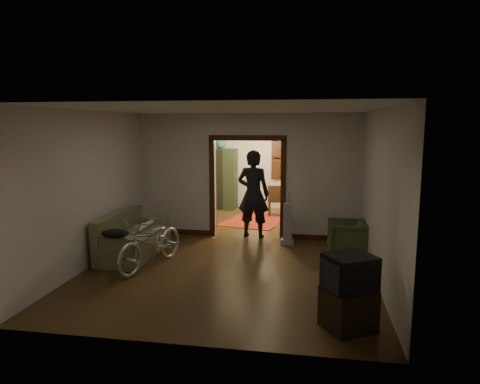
% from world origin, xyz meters
% --- Properties ---
extents(floor, '(5.00, 8.50, 0.01)m').
position_xyz_m(floor, '(0.00, 0.00, 0.00)').
color(floor, '#31200F').
rests_on(floor, ground).
extents(ceiling, '(5.00, 8.50, 0.01)m').
position_xyz_m(ceiling, '(0.00, 0.00, 2.80)').
color(ceiling, white).
rests_on(ceiling, floor).
extents(wall_back, '(5.00, 0.02, 2.80)m').
position_xyz_m(wall_back, '(0.00, 4.25, 1.40)').
color(wall_back, beige).
rests_on(wall_back, floor).
extents(wall_left, '(0.02, 8.50, 2.80)m').
position_xyz_m(wall_left, '(-2.50, 0.00, 1.40)').
color(wall_left, beige).
rests_on(wall_left, floor).
extents(wall_right, '(0.02, 8.50, 2.80)m').
position_xyz_m(wall_right, '(2.50, 0.00, 1.40)').
color(wall_right, beige).
rests_on(wall_right, floor).
extents(partition_wall, '(5.00, 0.14, 2.80)m').
position_xyz_m(partition_wall, '(0.00, 0.75, 1.40)').
color(partition_wall, beige).
rests_on(partition_wall, floor).
extents(door_casing, '(1.74, 0.20, 2.32)m').
position_xyz_m(door_casing, '(0.00, 0.75, 1.10)').
color(door_casing, black).
rests_on(door_casing, floor).
extents(far_window, '(0.98, 0.06, 1.28)m').
position_xyz_m(far_window, '(0.70, 4.21, 1.55)').
color(far_window, black).
rests_on(far_window, wall_back).
extents(chandelier, '(0.24, 0.24, 0.24)m').
position_xyz_m(chandelier, '(0.00, 2.50, 2.35)').
color(chandelier, '#FFE0A5').
rests_on(chandelier, ceiling).
extents(light_switch, '(0.08, 0.01, 0.12)m').
position_xyz_m(light_switch, '(1.05, 0.68, 1.25)').
color(light_switch, silver).
rests_on(light_switch, partition_wall).
extents(sofa, '(0.88, 1.85, 0.84)m').
position_xyz_m(sofa, '(-1.98, -1.06, 0.42)').
color(sofa, '#606342').
rests_on(sofa, floor).
extents(rolled_paper, '(0.10, 0.79, 0.10)m').
position_xyz_m(rolled_paper, '(-1.88, -0.76, 0.53)').
color(rolled_paper, beige).
rests_on(rolled_paper, sofa).
extents(jacket, '(0.49, 0.37, 0.14)m').
position_xyz_m(jacket, '(-1.93, -1.97, 0.68)').
color(jacket, black).
rests_on(jacket, sofa).
extents(bicycle, '(1.07, 1.89, 0.94)m').
position_xyz_m(bicycle, '(-1.38, -1.67, 0.47)').
color(bicycle, silver).
rests_on(bicycle, floor).
extents(armchair, '(0.77, 0.74, 0.70)m').
position_xyz_m(armchair, '(2.14, -0.35, 0.35)').
color(armchair, '#3F4B2A').
rests_on(armchair, floor).
extents(tv_stand, '(0.76, 0.74, 0.52)m').
position_xyz_m(tv_stand, '(1.91, -3.51, 0.26)').
color(tv_stand, black).
rests_on(tv_stand, floor).
extents(crt_tv, '(0.73, 0.71, 0.48)m').
position_xyz_m(crt_tv, '(1.91, -3.51, 0.72)').
color(crt_tv, black).
rests_on(crt_tv, tv_stand).
extents(vacuum, '(0.32, 0.28, 0.90)m').
position_xyz_m(vacuum, '(0.94, 0.23, 0.45)').
color(vacuum, gray).
rests_on(vacuum, floor).
extents(person, '(0.79, 0.58, 2.00)m').
position_xyz_m(person, '(0.13, 0.73, 1.00)').
color(person, black).
rests_on(person, floor).
extents(oriental_rug, '(1.84, 2.17, 0.01)m').
position_xyz_m(oriental_rug, '(-0.03, 2.39, 0.01)').
color(oriental_rug, maroon).
rests_on(oriental_rug, floor).
extents(locker, '(0.97, 0.62, 1.84)m').
position_xyz_m(locker, '(-1.30, 3.95, 0.92)').
color(locker, black).
rests_on(locker, floor).
extents(globe, '(0.31, 0.31, 0.31)m').
position_xyz_m(globe, '(-1.30, 3.95, 1.94)').
color(globe, '#1E5972').
rests_on(globe, locker).
extents(desk, '(1.08, 0.67, 0.76)m').
position_xyz_m(desk, '(1.18, 3.80, 0.38)').
color(desk, black).
rests_on(desk, floor).
extents(desk_chair, '(0.41, 0.41, 0.88)m').
position_xyz_m(desk_chair, '(0.44, 3.11, 0.44)').
color(desk_chair, black).
rests_on(desk_chair, floor).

